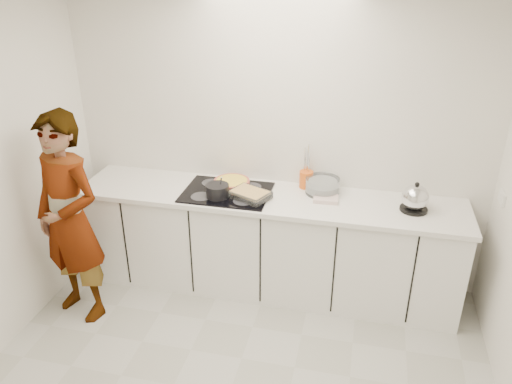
% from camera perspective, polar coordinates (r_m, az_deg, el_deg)
% --- Properties ---
extents(wall_back, '(3.60, 0.00, 2.60)m').
position_cam_1_polar(wall_back, '(4.28, 2.32, 6.07)').
color(wall_back, white).
rests_on(wall_back, ground).
extents(base_cabinets, '(3.20, 0.58, 0.87)m').
position_cam_1_polar(base_cabinets, '(4.37, 1.32, -6.07)').
color(base_cabinets, white).
rests_on(base_cabinets, floor).
extents(countertop, '(3.24, 0.64, 0.04)m').
position_cam_1_polar(countertop, '(4.15, 1.39, -0.72)').
color(countertop, white).
rests_on(countertop, base_cabinets).
extents(hob, '(0.72, 0.54, 0.01)m').
position_cam_1_polar(hob, '(4.20, -3.35, -0.03)').
color(hob, black).
rests_on(hob, countertop).
extents(tart_dish, '(0.38, 0.38, 0.05)m').
position_cam_1_polar(tart_dish, '(4.29, -2.79, 1.09)').
color(tart_dish, '#B64C3D').
rests_on(tart_dish, hob).
extents(saucepan, '(0.25, 0.25, 0.18)m').
position_cam_1_polar(saucepan, '(4.09, -4.43, 0.15)').
color(saucepan, black).
rests_on(saucepan, hob).
extents(baking_dish, '(0.37, 0.33, 0.06)m').
position_cam_1_polar(baking_dish, '(4.07, -0.70, -0.24)').
color(baking_dish, silver).
rests_on(baking_dish, hob).
extents(mixing_bowl, '(0.33, 0.33, 0.13)m').
position_cam_1_polar(mixing_bowl, '(4.21, 7.61, 0.64)').
color(mixing_bowl, silver).
rests_on(mixing_bowl, countertop).
extents(tea_towel, '(0.20, 0.15, 0.03)m').
position_cam_1_polar(tea_towel, '(4.10, 7.99, -0.79)').
color(tea_towel, white).
rests_on(tea_towel, countertop).
extents(kettle, '(0.23, 0.23, 0.24)m').
position_cam_1_polar(kettle, '(4.06, 17.72, -0.74)').
color(kettle, black).
rests_on(kettle, countertop).
extents(utensil_crock, '(0.15, 0.15, 0.15)m').
position_cam_1_polar(utensil_crock, '(4.29, 5.75, 1.45)').
color(utensil_crock, '#E15C15').
rests_on(utensil_crock, countertop).
extents(cook, '(0.73, 0.58, 1.73)m').
position_cam_1_polar(cook, '(4.13, -20.54, -2.99)').
color(cook, white).
rests_on(cook, floor).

